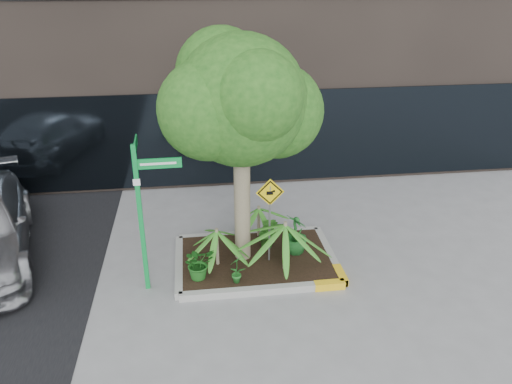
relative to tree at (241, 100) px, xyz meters
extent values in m
plane|color=gray|center=(0.06, -0.39, -3.47)|extent=(80.00, 80.00, 0.00)
cube|color=#9E9E99|center=(0.26, 1.01, -3.40)|extent=(3.20, 0.15, 0.15)
cube|color=#9E9E99|center=(0.26, -1.19, -3.40)|extent=(3.20, 0.15, 0.15)
cube|color=#9E9E99|center=(-1.34, -0.09, -3.40)|extent=(0.15, 2.20, 0.15)
cube|color=#9E9E99|center=(1.86, -0.09, -3.40)|extent=(0.15, 2.20, 0.15)
cube|color=yellow|center=(1.56, -1.19, -3.40)|extent=(0.60, 0.17, 0.15)
cube|color=black|center=(0.26, -0.09, -3.35)|extent=(3.05, 2.05, 0.06)
cylinder|color=gray|center=(0.00, -0.02, -1.94)|extent=(0.33, 0.33, 3.07)
cylinder|color=gray|center=(0.10, -0.02, -0.81)|extent=(0.58, 0.16, 1.00)
sphere|color=#1D5117|center=(0.00, -0.02, 0.00)|extent=(2.45, 2.45, 2.45)
sphere|color=#1D5117|center=(0.72, 0.29, -0.30)|extent=(1.84, 1.84, 1.84)
sphere|color=#1D5117|center=(-0.61, -0.22, -0.10)|extent=(1.84, 1.84, 1.84)
sphere|color=#1D5117|center=(0.21, -0.63, 0.21)|extent=(1.64, 1.64, 1.64)
sphere|color=#1D5117|center=(-0.30, 0.49, 0.41)|extent=(1.74, 1.74, 1.74)
cylinder|color=gray|center=(0.78, -0.60, -2.79)|extent=(0.07, 0.07, 1.06)
cylinder|color=gray|center=(-0.54, -0.25, -2.92)|extent=(0.07, 0.07, 0.82)
cylinder|color=gray|center=(0.45, 0.81, -2.95)|extent=(0.07, 0.07, 0.74)
imported|color=#1B5C1A|center=(-0.93, -0.69, -2.99)|extent=(0.77, 0.77, 0.66)
imported|color=#1C5F23|center=(1.13, 0.01, -2.89)|extent=(0.64, 0.64, 0.86)
imported|color=#1E621F|center=(-0.22, -0.94, -3.02)|extent=(0.45, 0.45, 0.60)
imported|color=#2A671D|center=(0.59, 0.26, -2.94)|extent=(0.58, 0.58, 0.76)
cube|color=#0E9C3F|center=(-1.94, -0.69, -2.00)|extent=(0.09, 0.09, 2.94)
cube|color=#0E9C3F|center=(-1.54, -0.68, -0.90)|extent=(0.82, 0.04, 0.19)
cube|color=#0E9C3F|center=(-1.94, -0.29, -0.69)|extent=(0.04, 0.82, 0.19)
cube|color=white|center=(-1.54, -0.70, -0.90)|extent=(0.63, 0.02, 0.04)
cube|color=white|center=(-1.96, -0.29, -0.69)|extent=(0.02, 0.63, 0.04)
cube|color=white|center=(-1.94, -0.74, -1.22)|extent=(0.13, 0.01, 0.13)
cylinder|color=slate|center=(0.52, -0.26, -2.48)|extent=(0.04, 0.08, 1.69)
cube|color=yellow|center=(0.52, -0.27, -1.76)|extent=(0.57, 0.03, 0.57)
cube|color=black|center=(0.52, -0.28, -1.76)|extent=(0.50, 0.01, 0.50)
cube|color=yellow|center=(0.52, -0.29, -1.76)|extent=(0.43, 0.01, 0.43)
cube|color=black|center=(0.52, -0.29, -1.77)|extent=(0.13, 0.01, 0.08)
camera|label=1|loc=(-0.92, -8.99, 2.24)|focal=35.00mm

